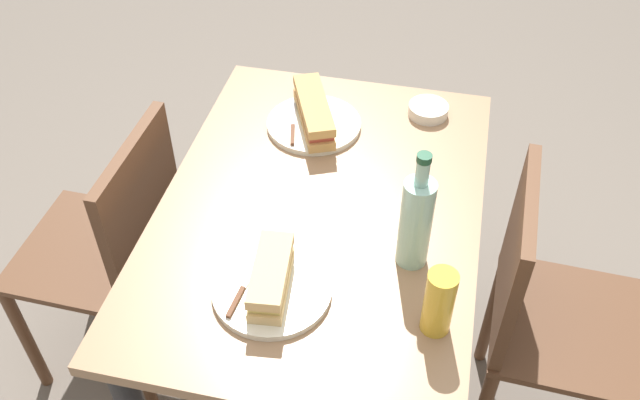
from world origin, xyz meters
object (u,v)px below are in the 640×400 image
object	(u,v)px
chair_near	(542,310)
plate_far	(272,290)
dining_table	(320,245)
knife_near	(293,126)
baguette_sandwich_far	(271,277)
chair_far	(118,247)
knife_far	(243,288)
baguette_sandwich_near	(314,112)
water_bottle	(416,221)
plate_near	(314,124)
olive_bowl	(428,110)
beer_glass	(439,302)

from	to	relation	value
chair_near	plate_far	size ratio (longest dim) A/B	3.48
dining_table	knife_near	size ratio (longest dim) A/B	6.00
baguette_sandwich_far	chair_far	bearing A→B (deg)	62.89
plate_far	knife_far	size ratio (longest dim) A/B	1.39
knife_far	plate_far	bearing A→B (deg)	-73.13
chair_near	plate_far	distance (m)	0.74
plate_far	knife_far	bearing A→B (deg)	106.87
baguette_sandwich_near	water_bottle	distance (m)	0.52
plate_near	olive_bowl	xyz separation A→B (m)	(0.12, -0.29, 0.01)
chair_near	dining_table	bearing A→B (deg)	92.78
olive_bowl	baguette_sandwich_far	bearing A→B (deg)	159.86
chair_far	olive_bowl	bearing A→B (deg)	-61.97
water_bottle	olive_bowl	world-z (taller)	water_bottle
baguette_sandwich_near	plate_far	distance (m)	0.57
chair_far	water_bottle	size ratio (longest dim) A/B	2.94
plate_near	olive_bowl	world-z (taller)	olive_bowl
olive_bowl	plate_far	bearing A→B (deg)	159.86
plate_far	chair_far	bearing A→B (deg)	62.89
baguette_sandwich_far	olive_bowl	bearing A→B (deg)	-20.14
plate_far	beer_glass	size ratio (longest dim) A/B	1.61
plate_near	baguette_sandwich_near	xyz separation A→B (m)	(0.00, 0.00, 0.04)
plate_far	olive_bowl	distance (m)	0.73
knife_near	baguette_sandwich_far	bearing A→B (deg)	-170.52
knife_far	plate_near	bearing A→B (deg)	-1.71
baguette_sandwich_near	baguette_sandwich_far	distance (m)	0.57
water_bottle	baguette_sandwich_near	bearing A→B (deg)	36.99
baguette_sandwich_near	plate_far	bearing A→B (deg)	-175.99
chair_far	baguette_sandwich_near	xyz separation A→B (m)	(0.30, -0.49, 0.32)
knife_far	olive_bowl	distance (m)	0.77
chair_far	plate_near	distance (m)	0.64
chair_far	dining_table	bearing A→B (deg)	-89.82
baguette_sandwich_near	baguette_sandwich_far	xyz separation A→B (m)	(-0.57, -0.04, -0.00)
baguette_sandwich_near	olive_bowl	xyz separation A→B (m)	(0.12, -0.29, -0.03)
olive_bowl	baguette_sandwich_near	bearing A→B (deg)	112.16
plate_near	olive_bowl	size ratio (longest dim) A/B	2.33
dining_table	plate_far	bearing A→B (deg)	171.20
knife_near	chair_far	bearing A→B (deg)	120.99
olive_bowl	water_bottle	bearing A→B (deg)	-177.86
plate_far	knife_far	distance (m)	0.06
plate_near	knife_near	xyz separation A→B (m)	(-0.03, 0.05, 0.01)
plate_far	olive_bowl	size ratio (longest dim) A/B	2.33
water_bottle	olive_bowl	bearing A→B (deg)	2.14
knife_far	knife_near	bearing A→B (deg)	3.33
chair_near	baguette_sandwich_near	bearing A→B (deg)	67.73
chair_far	water_bottle	world-z (taller)	water_bottle
knife_near	plate_far	world-z (taller)	knife_near
chair_near	chair_far	bearing A→B (deg)	91.48
chair_near	plate_near	world-z (taller)	chair_near
baguette_sandwich_near	knife_near	distance (m)	0.07
plate_near	knife_far	distance (m)	0.59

